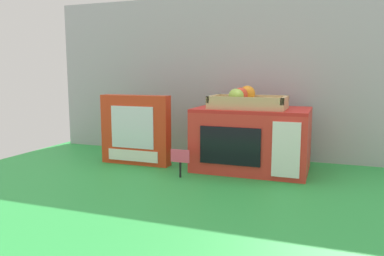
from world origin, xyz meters
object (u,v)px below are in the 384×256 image
Objects in this scene: toy_microwave at (252,139)px; cookie_set_box at (135,130)px; food_groups_crate at (246,101)px; price_sign at (180,159)px.

toy_microwave is 0.46m from cookie_set_box.
toy_microwave is at bearing 45.72° from food_groups_crate.
cookie_set_box is 0.29m from price_sign.
food_groups_crate is at bearing -134.28° from toy_microwave.
cookie_set_box is at bearing -173.42° from food_groups_crate.
food_groups_crate reaches higher than price_sign.
toy_microwave is 4.20× the size of price_sign.
cookie_set_box is at bearing -171.00° from toy_microwave.
price_sign is at bearing -27.63° from cookie_set_box.
cookie_set_box is 2.89× the size of price_sign.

